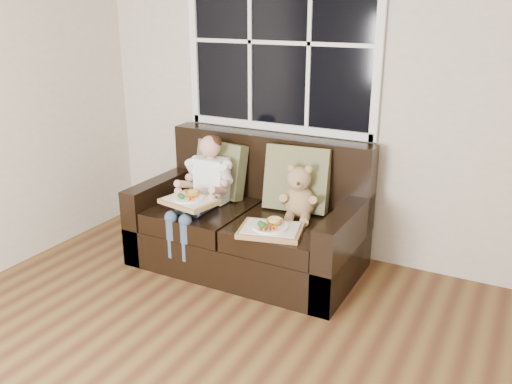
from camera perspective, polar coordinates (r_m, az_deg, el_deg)
The scene contains 9 objects.
room_walls at distance 1.86m, azimuth -12.85°, elevation 8.26°, with size 4.52×5.02×2.71m.
window_back at distance 4.29m, azimuth 2.49°, elevation 15.44°, with size 1.62×0.04×1.37m.
loveseat at distance 4.20m, azimuth -0.51°, elevation -3.52°, with size 1.70×0.92×0.96m.
pillow_left at distance 4.37m, azimuth -3.77°, elevation 2.40°, with size 0.46×0.26×0.45m.
pillow_right at distance 4.07m, azimuth 4.37°, elevation 1.42°, with size 0.51×0.28×0.50m.
child at distance 4.15m, azimuth -5.41°, elevation 0.95°, with size 0.37×0.59×0.83m.
teddy_bear at distance 3.94m, azimuth 4.53°, elevation -0.38°, with size 0.28×0.34×0.41m.
tray_left at distance 3.99m, azimuth -6.99°, elevation -0.82°, with size 0.43×0.36×0.09m.
tray_right at distance 3.70m, azimuth 1.57°, elevation -3.91°, with size 0.49×0.42×0.10m.
Camera 1 is at (1.20, -1.39, 1.93)m, focal length 38.00 mm.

